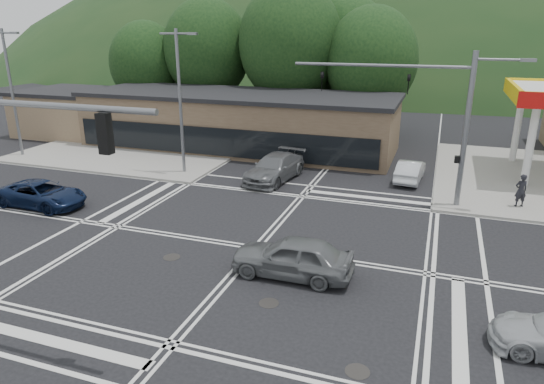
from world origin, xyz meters
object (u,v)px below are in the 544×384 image
(car_blue_west, at_px, (42,194))
(car_queue_b, at_px, (372,153))
(car_queue_a, at_px, (410,171))
(pedestrian, at_px, (521,190))
(car_northbound, at_px, (275,168))
(car_grey_center, at_px, (292,257))

(car_blue_west, height_order, car_queue_b, car_queue_b)
(car_blue_west, distance_m, car_queue_a, 21.24)
(pedestrian, bearing_deg, car_northbound, -24.07)
(car_northbound, distance_m, pedestrian, 13.75)
(car_blue_west, relative_size, car_grey_center, 1.05)
(car_blue_west, distance_m, car_queue_b, 20.97)
(car_grey_center, xyz_separation_m, pedestrian, (9.10, 10.83, 0.23))
(car_blue_west, relative_size, pedestrian, 2.78)
(car_queue_a, bearing_deg, car_grey_center, 80.90)
(car_grey_center, xyz_separation_m, car_northbound, (-4.63, 11.43, -0.00))
(car_grey_center, relative_size, car_northbound, 0.85)
(car_blue_west, height_order, car_queue_a, car_blue_west)
(car_queue_a, bearing_deg, pedestrian, 155.22)
(car_queue_a, distance_m, car_queue_b, 4.32)
(car_queue_a, xyz_separation_m, car_queue_b, (-2.83, 3.26, 0.13))
(car_blue_west, height_order, car_grey_center, car_grey_center)
(car_queue_a, bearing_deg, car_queue_b, -44.77)
(car_blue_west, height_order, car_northbound, car_northbound)
(car_blue_west, height_order, pedestrian, pedestrian)
(car_northbound, bearing_deg, car_grey_center, -59.97)
(car_blue_west, xyz_separation_m, car_queue_b, (15.28, 14.37, 0.12))
(car_blue_west, relative_size, car_queue_a, 1.21)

